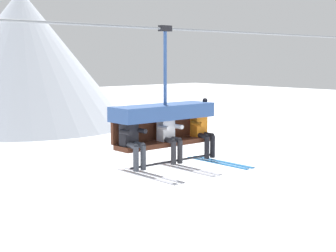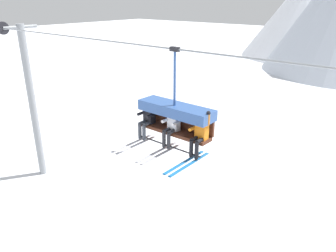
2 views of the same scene
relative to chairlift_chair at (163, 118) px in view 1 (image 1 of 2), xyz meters
The scene contains 6 objects.
mountain_peak_east 45.66m from the chairlift_chair, 67.95° to the left, with size 22.08×22.08×14.08m.
lift_cable 1.85m from the chairlift_chair, 159.89° to the right, with size 21.07×0.05×0.05m.
chairlift_chair is the anchor object (origin of this frame).
skier_black 1.03m from the chairlift_chair, 167.06° to the right, with size 0.46×1.70×1.23m.
skier_white 0.37m from the chairlift_chair, 90.00° to the right, with size 0.46×1.70×1.23m.
skier_orange 1.03m from the chairlift_chair, 12.51° to the right, with size 0.48×1.70×1.34m.
Camera 1 is at (-5.86, -8.80, 7.02)m, focal length 55.00 mm.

